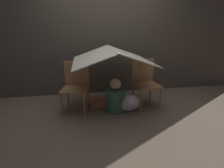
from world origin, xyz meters
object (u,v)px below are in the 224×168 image
at_px(chair_left, 76,85).
at_px(chair_right, 145,81).
at_px(dog, 128,102).
at_px(person_front, 115,98).

height_order(chair_left, chair_right, same).
bearing_deg(dog, person_front, 163.15).
bearing_deg(chair_right, chair_left, 174.05).
relative_size(person_front, dog, 1.25).
relative_size(chair_right, dog, 1.81).
distance_m(chair_right, dog, 0.53).
bearing_deg(person_front, chair_left, 166.72).
bearing_deg(dog, chair_left, 165.84).
bearing_deg(chair_right, person_front, -170.80).
xyz_separation_m(person_front, dog, (0.22, -0.07, -0.07)).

